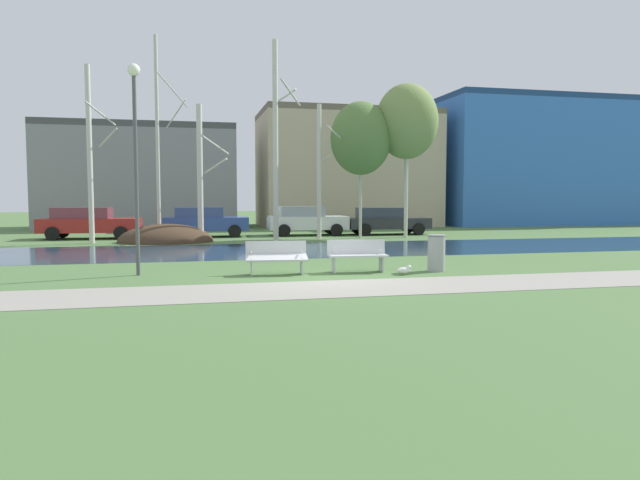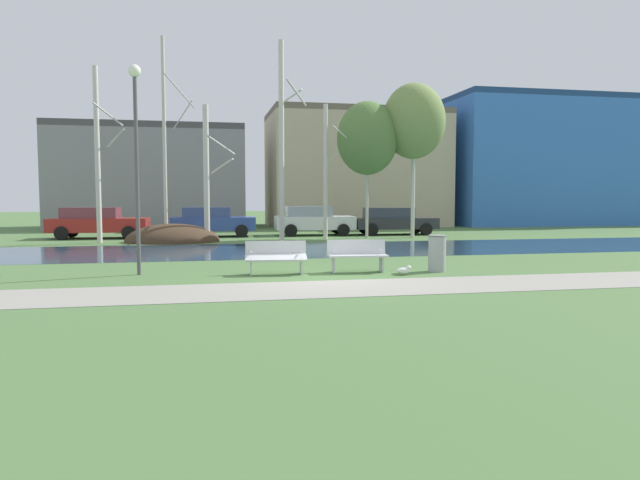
% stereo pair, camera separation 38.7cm
% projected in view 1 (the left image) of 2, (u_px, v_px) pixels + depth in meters
% --- Properties ---
extents(ground_plane, '(120.00, 120.00, 0.00)m').
position_uv_depth(ground_plane, '(270.00, 246.00, 24.13)').
color(ground_plane, '#4C703D').
extents(paved_path_strip, '(60.00, 2.38, 0.01)m').
position_uv_depth(paved_path_strip, '(343.00, 288.00, 12.84)').
color(paved_path_strip, gray).
rests_on(paved_path_strip, ground).
extents(river_band, '(80.00, 6.53, 0.01)m').
position_uv_depth(river_band, '(278.00, 250.00, 22.09)').
color(river_band, '#284256').
rests_on(river_band, ground).
extents(soil_mound, '(4.22, 3.29, 1.64)m').
position_uv_depth(soil_mound, '(166.00, 242.00, 26.01)').
color(soil_mound, '#423021').
rests_on(soil_mound, ground).
extents(bench_left, '(1.64, 0.70, 0.87)m').
position_uv_depth(bench_left, '(276.00, 257.00, 15.11)').
color(bench_left, silver).
rests_on(bench_left, ground).
extents(bench_right, '(1.64, 0.70, 0.87)m').
position_uv_depth(bench_right, '(357.00, 255.00, 15.60)').
color(bench_right, silver).
rests_on(bench_right, ground).
extents(trash_bin, '(0.50, 0.50, 1.00)m').
position_uv_depth(trash_bin, '(436.00, 252.00, 15.78)').
color(trash_bin, '#999B9E').
rests_on(trash_bin, ground).
extents(seagull, '(0.43, 0.16, 0.26)m').
position_uv_depth(seagull, '(404.00, 270.00, 15.03)').
color(seagull, white).
rests_on(seagull, ground).
extents(streetlamp, '(0.32, 0.32, 5.39)m').
position_uv_depth(streetlamp, '(135.00, 135.00, 14.71)').
color(streetlamp, '#4C4C51').
rests_on(streetlamp, ground).
extents(birch_far_left, '(1.32, 2.32, 7.70)m').
position_uv_depth(birch_far_left, '(90.00, 153.00, 25.04)').
color(birch_far_left, beige).
rests_on(birch_far_left, ground).
extents(birch_left, '(1.45, 2.61, 9.18)m').
position_uv_depth(birch_left, '(158.00, 138.00, 25.86)').
color(birch_left, beige).
rests_on(birch_left, ground).
extents(birch_center_left, '(1.43, 2.51, 6.14)m').
position_uv_depth(birch_center_left, '(201.00, 172.00, 25.87)').
color(birch_center_left, beige).
rests_on(birch_center_left, ground).
extents(birch_center, '(1.27, 2.10, 9.05)m').
position_uv_depth(birch_center, '(276.00, 140.00, 26.15)').
color(birch_center, beige).
rests_on(birch_center, ground).
extents(birch_center_right, '(1.61, 2.93, 6.44)m').
position_uv_depth(birch_center_right, '(320.00, 170.00, 27.71)').
color(birch_center_right, beige).
rests_on(birch_center_right, ground).
extents(birch_right, '(2.98, 2.98, 6.67)m').
position_uv_depth(birch_right, '(361.00, 138.00, 28.24)').
color(birch_right, '#BCB7A8').
rests_on(birch_right, ground).
extents(birch_far_right, '(3.08, 3.08, 7.59)m').
position_uv_depth(birch_far_right, '(407.00, 122.00, 28.47)').
color(birch_far_right, beige).
rests_on(birch_far_right, ground).
extents(parked_van_nearest_red, '(4.70, 2.24, 1.52)m').
position_uv_depth(parked_van_nearest_red, '(89.00, 222.00, 28.04)').
color(parked_van_nearest_red, maroon).
rests_on(parked_van_nearest_red, ground).
extents(parked_sedan_second_blue, '(4.29, 2.10, 1.51)m').
position_uv_depth(parked_sedan_second_blue, '(205.00, 221.00, 29.42)').
color(parked_sedan_second_blue, '#2D4793').
rests_on(parked_sedan_second_blue, ground).
extents(parked_hatch_third_white, '(4.23, 2.26, 1.54)m').
position_uv_depth(parked_hatch_third_white, '(306.00, 220.00, 30.64)').
color(parked_hatch_third_white, silver).
rests_on(parked_hatch_third_white, ground).
extents(parked_wagon_fourth_dark, '(4.53, 2.12, 1.46)m').
position_uv_depth(parked_wagon_fourth_dark, '(385.00, 220.00, 31.26)').
color(parked_wagon_fourth_dark, '#282B30').
rests_on(parked_wagon_fourth_dark, ground).
extents(building_grey_warehouse, '(12.14, 6.73, 6.66)m').
position_uv_depth(building_grey_warehouse, '(140.00, 177.00, 38.26)').
color(building_grey_warehouse, gray).
rests_on(building_grey_warehouse, ground).
extents(building_beige_block, '(11.97, 7.25, 7.95)m').
position_uv_depth(building_beige_block, '(346.00, 169.00, 40.87)').
color(building_beige_block, '#BCAD8E').
rests_on(building_beige_block, ground).
extents(building_blue_store, '(14.01, 8.75, 9.23)m').
position_uv_depth(building_blue_store, '(522.00, 163.00, 43.86)').
color(building_blue_store, '#3870C6').
rests_on(building_blue_store, ground).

